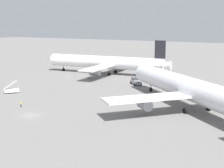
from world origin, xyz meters
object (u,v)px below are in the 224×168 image
Objects in this scene: gse_stair_truck_yellow at (12,90)px; ground_crew_marshaller_foreground at (21,104)px; pushback_tug at (136,81)px; airliner_at_gate_left at (106,62)px; airliner_being_pushed at (190,89)px.

gse_stair_truck_yellow is 19.03m from ground_crew_marshaller_foreground.
pushback_tug is 45.54m from ground_crew_marshaller_foreground.
airliner_at_gate_left is 12.39× the size of gse_stair_truck_yellow.
pushback_tug is at bearing -36.83° from airliner_at_gate_left.
airliner_at_gate_left is at bearing 143.17° from pushback_tug.
airliner_being_pushed reaches higher than pushback_tug.
airliner_being_pushed reaches higher than ground_crew_marshaller_foreground.
gse_stair_truck_yellow reaches higher than ground_crew_marshaller_foreground.
airliner_being_pushed is (47.62, -40.23, 0.30)m from airliner_at_gate_left.
ground_crew_marshaller_foreground is at bearing -82.60° from airliner_at_gate_left.
pushback_tug is 42.86m from gse_stair_truck_yellow.
airliner_at_gate_left is 62.34m from airliner_being_pushed.
pushback_tug is (-26.14, 24.15, -4.11)m from airliner_being_pushed.
airliner_at_gate_left is 48.56m from gse_stair_truck_yellow.
airliner_at_gate_left is at bearing 139.81° from airliner_being_pushed.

